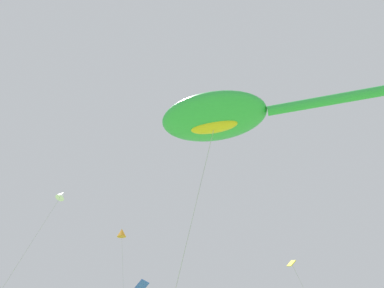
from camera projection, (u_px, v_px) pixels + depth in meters
big_show_kite at (223, 116)px, 18.45m from camera, size 9.24×12.44×14.88m
small_kite_streamer_purple at (60, 197)px, 20.44m from camera, size 4.29×1.67×12.33m
small_kite_delta_white at (122, 233)px, 31.91m from camera, size 1.27×3.26×15.36m
small_kite_triangle_green at (300, 281)px, 19.76m from camera, size 2.02×2.54×9.14m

